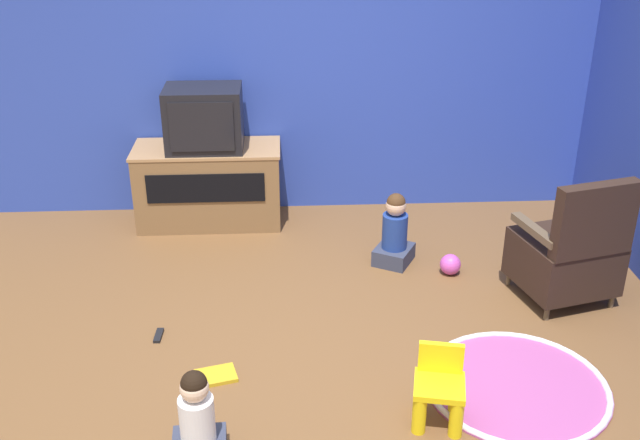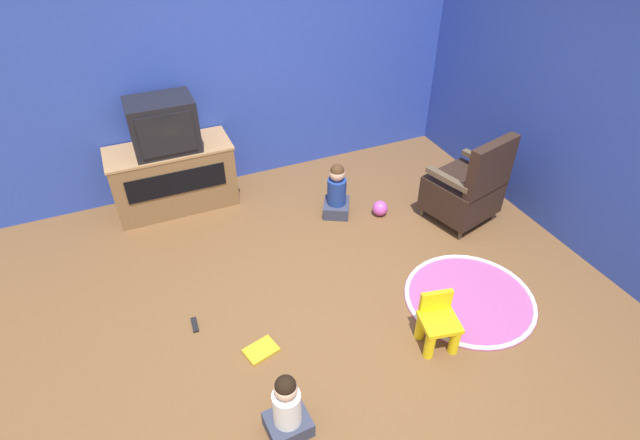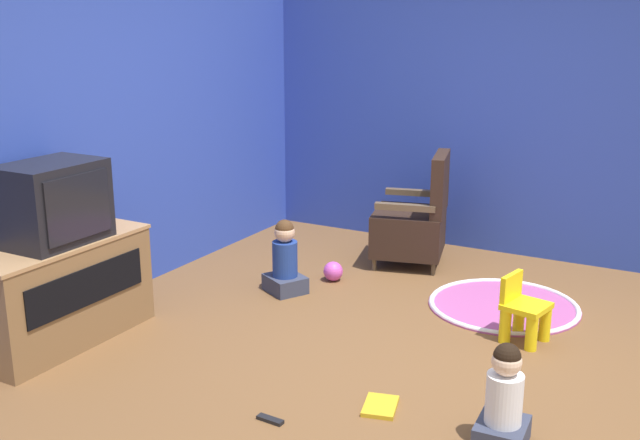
% 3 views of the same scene
% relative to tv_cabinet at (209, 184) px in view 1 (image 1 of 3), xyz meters
% --- Properties ---
extents(ground_plane, '(30.00, 30.00, 0.00)m').
position_rel_tv_cabinet_xyz_m(ground_plane, '(0.94, -1.96, -0.35)').
color(ground_plane, brown).
extents(wall_back, '(5.41, 0.12, 2.52)m').
position_rel_tv_cabinet_xyz_m(wall_back, '(0.64, 0.34, 0.91)').
color(wall_back, '#2D47B2').
rests_on(wall_back, ground_plane).
extents(tv_cabinet, '(1.21, 0.53, 0.67)m').
position_rel_tv_cabinet_xyz_m(tv_cabinet, '(0.00, 0.00, 0.00)').
color(tv_cabinet, brown).
rests_on(tv_cabinet, ground_plane).
extents(television, '(0.61, 0.45, 0.51)m').
position_rel_tv_cabinet_xyz_m(television, '(0.00, -0.02, 0.58)').
color(television, black).
rests_on(television, tv_cabinet).
extents(black_armchair, '(0.73, 0.71, 0.95)m').
position_rel_tv_cabinet_xyz_m(black_armchair, '(2.56, -1.40, 0.01)').
color(black_armchair, brown).
rests_on(black_armchair, ground_plane).
extents(yellow_kid_chair, '(0.32, 0.31, 0.44)m').
position_rel_tv_cabinet_xyz_m(yellow_kid_chair, '(1.44, -2.61, -0.16)').
color(yellow_kid_chair, yellow).
rests_on(yellow_kid_chair, ground_plane).
extents(play_mat, '(1.08, 1.08, 0.04)m').
position_rel_tv_cabinet_xyz_m(play_mat, '(1.96, -2.35, -0.34)').
color(play_mat, '#A54C8C').
rests_on(play_mat, ground_plane).
extents(child_watching_left, '(0.36, 0.38, 0.57)m').
position_rel_tv_cabinet_xyz_m(child_watching_left, '(1.46, -0.80, -0.10)').
color(child_watching_left, '#33384C').
rests_on(child_watching_left, ground_plane).
extents(child_watching_center, '(0.29, 0.26, 0.54)m').
position_rel_tv_cabinet_xyz_m(child_watching_center, '(0.17, -2.84, -0.12)').
color(child_watching_center, '#33384C').
rests_on(child_watching_center, ground_plane).
extents(toy_ball, '(0.16, 0.16, 0.16)m').
position_rel_tv_cabinet_xyz_m(toy_ball, '(1.85, -1.01, -0.27)').
color(toy_ball, '#CC4CB2').
rests_on(toy_ball, ground_plane).
extents(book, '(0.27, 0.23, 0.02)m').
position_rel_tv_cabinet_xyz_m(book, '(0.20, -2.17, -0.34)').
color(book, gold).
rests_on(book, ground_plane).
extents(remote_control, '(0.05, 0.15, 0.02)m').
position_rel_tv_cabinet_xyz_m(remote_control, '(-0.20, -1.73, -0.34)').
color(remote_control, black).
rests_on(remote_control, ground_plane).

